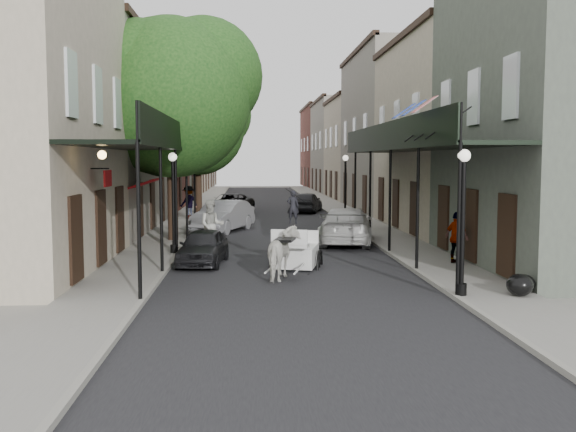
{
  "coord_description": "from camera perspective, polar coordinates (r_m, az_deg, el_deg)",
  "views": [
    {
      "loc": [
        -1.27,
        -17.83,
        3.56
      ],
      "look_at": [
        0.06,
        4.52,
        1.6
      ],
      "focal_mm": 40.0,
      "sensor_mm": 36.0,
      "label": 1
    }
  ],
  "objects": [
    {
      "name": "gallery_right",
      "position": [
        25.55,
        10.37,
        6.03
      ],
      "size": [
        2.2,
        18.05,
        4.88
      ],
      "color": "black",
      "rests_on": "sidewalk_right"
    },
    {
      "name": "car_left_near",
      "position": [
        22.09,
        -7.55,
        -2.72
      ],
      "size": [
        1.81,
        3.71,
        1.22
      ],
      "primitive_type": "imported",
      "rotation": [
        0.0,
        0.0,
        -0.11
      ],
      "color": "black",
      "rests_on": "ground"
    },
    {
      "name": "pedestrian_sidewalk_right",
      "position": [
        22.02,
        14.78,
        -1.87
      ],
      "size": [
        0.81,
        1.1,
        1.74
      ],
      "primitive_type": "imported",
      "rotation": [
        0.0,
        0.0,
        2.0
      ],
      "color": "gray",
      "rests_on": "sidewalk_right"
    },
    {
      "name": "carriage",
      "position": [
        21.47,
        0.82,
        -1.8
      ],
      "size": [
        1.93,
        2.55,
        2.62
      ],
      "rotation": [
        0.0,
        0.0,
        -0.23
      ],
      "color": "black",
      "rests_on": "ground"
    },
    {
      "name": "sidewalk_left",
      "position": [
        38.18,
        -9.0,
        -0.32
      ],
      "size": [
        2.2,
        90.0,
        0.12
      ],
      "primitive_type": "cube",
      "color": "gray",
      "rests_on": "ground"
    },
    {
      "name": "ground",
      "position": [
        18.23,
        0.66,
        -6.26
      ],
      "size": [
        140.0,
        140.0,
        0.0
      ],
      "primitive_type": "plane",
      "color": "gray",
      "rests_on": "ground"
    },
    {
      "name": "car_left_mid",
      "position": [
        31.98,
        -5.78,
        -0.02
      ],
      "size": [
        3.19,
        4.98,
        1.55
      ],
      "primitive_type": "imported",
      "rotation": [
        0.0,
        0.0,
        -0.36
      ],
      "color": "#96969B",
      "rests_on": "ground"
    },
    {
      "name": "gallery_left",
      "position": [
        25.07,
        -11.54,
        6.03
      ],
      "size": [
        2.2,
        18.05,
        4.88
      ],
      "color": "black",
      "rests_on": "sidewalk_left"
    },
    {
      "name": "lamppost_left",
      "position": [
        24.05,
        -10.16,
        1.32
      ],
      "size": [
        0.32,
        0.32,
        3.71
      ],
      "color": "black",
      "rests_on": "sidewalk_left"
    },
    {
      "name": "tree_near",
      "position": [
        28.31,
        -9.49,
        10.87
      ],
      "size": [
        7.31,
        6.8,
        9.63
      ],
      "color": "#382619",
      "rests_on": "sidewalk_left"
    },
    {
      "name": "building_row_left",
      "position": [
        48.42,
        -12.2,
        6.89
      ],
      "size": [
        5.0,
        80.0,
        10.5
      ],
      "primitive_type": "cube",
      "color": "#BCAD96",
      "rests_on": "ground"
    },
    {
      "name": "lamppost_right_near",
      "position": [
        16.79,
        15.27,
        -0.34
      ],
      "size": [
        0.32,
        0.32,
        3.71
      ],
      "color": "black",
      "rests_on": "sidewalk_right"
    },
    {
      "name": "car_right_far",
      "position": [
        43.63,
        1.69,
        1.25
      ],
      "size": [
        2.69,
        4.44,
        1.41
      ],
      "primitive_type": "imported",
      "rotation": [
        0.0,
        0.0,
        2.88
      ],
      "color": "black",
      "rests_on": "ground"
    },
    {
      "name": "pedestrian_sidewalk_left",
      "position": [
        38.1,
        -8.82,
        1.22
      ],
      "size": [
        1.4,
        1.38,
        1.93
      ],
      "primitive_type": "imported",
      "rotation": [
        0.0,
        0.0,
        3.91
      ],
      "color": "gray",
      "rests_on": "sidewalk_left"
    },
    {
      "name": "horse",
      "position": [
        19.11,
        -0.33,
        -3.35
      ],
      "size": [
        1.25,
        2.0,
        1.57
      ],
      "primitive_type": "imported",
      "rotation": [
        0.0,
        0.0,
        2.91
      ],
      "color": "silver",
      "rests_on": "ground"
    },
    {
      "name": "building_row_right",
      "position": [
        48.87,
        8.3,
        6.93
      ],
      "size": [
        5.0,
        80.0,
        10.5
      ],
      "primitive_type": "cube",
      "color": "gray",
      "rests_on": "ground"
    },
    {
      "name": "tree_far",
      "position": [
        42.18,
        -7.52,
        8.05
      ],
      "size": [
        6.45,
        6.0,
        8.61
      ],
      "color": "#382619",
      "rests_on": "sidewalk_left"
    },
    {
      "name": "car_right_near",
      "position": [
        27.28,
        5.19,
        -0.88
      ],
      "size": [
        3.15,
        5.66,
        1.55
      ],
      "primitive_type": "imported",
      "rotation": [
        0.0,
        0.0,
        2.95
      ],
      "color": "silver",
      "rests_on": "ground"
    },
    {
      "name": "trash_bags",
      "position": [
        17.55,
        20.02,
        -5.73
      ],
      "size": [
        0.93,
        1.08,
        0.57
      ],
      "color": "black",
      "rests_on": "sidewalk_right"
    },
    {
      "name": "lamppost_right_far",
      "position": [
        36.27,
        5.12,
        2.59
      ],
      "size": [
        0.32,
        0.32,
        3.71
      ],
      "color": "black",
      "rests_on": "sidewalk_right"
    },
    {
      "name": "road",
      "position": [
        38.02,
        -1.48,
        -0.37
      ],
      "size": [
        8.0,
        90.0,
        0.01
      ],
      "primitive_type": "cube",
      "color": "black",
      "rests_on": "ground"
    },
    {
      "name": "sidewalk_right",
      "position": [
        38.51,
        5.98,
        -0.24
      ],
      "size": [
        2.2,
        90.0,
        0.12
      ],
      "primitive_type": "cube",
      "color": "gray",
      "rests_on": "ground"
    },
    {
      "name": "pedestrian_walking",
      "position": [
        25.37,
        -6.8,
        -0.82
      ],
      "size": [
        1.04,
        0.85,
        2.0
      ],
      "primitive_type": "imported",
      "rotation": [
        0.0,
        0.0,
        0.1
      ],
      "color": "beige",
      "rests_on": "ground"
    },
    {
      "name": "car_left_far",
      "position": [
        41.95,
        -5.22,
        1.05
      ],
      "size": [
        3.55,
        5.38,
        1.37
      ],
      "primitive_type": "imported",
      "rotation": [
        0.0,
        0.0,
        -0.28
      ],
      "color": "black",
      "rests_on": "ground"
    }
  ]
}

